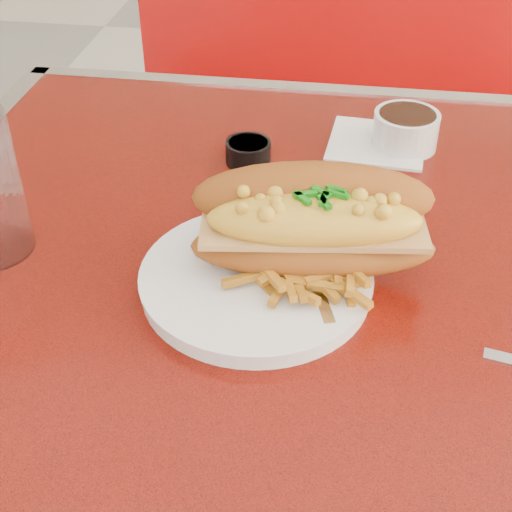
# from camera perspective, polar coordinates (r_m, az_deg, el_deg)

# --- Properties ---
(diner_table) EXTENTS (1.23, 0.83, 0.77)m
(diner_table) POSITION_cam_1_polar(r_m,az_deg,el_deg) (0.92, 11.14, -7.38)
(diner_table) COLOR red
(diner_table) RESTS_ON ground
(booth_bench_far) EXTENTS (1.20, 0.51, 0.90)m
(booth_bench_far) POSITION_cam_1_polar(r_m,az_deg,el_deg) (1.75, 9.76, 3.84)
(booth_bench_far) COLOR #A40C0A
(booth_bench_far) RESTS_ON ground
(dinner_plate) EXTENTS (0.24, 0.24, 0.02)m
(dinner_plate) POSITION_cam_1_polar(r_m,az_deg,el_deg) (0.73, 0.00, -1.88)
(dinner_plate) COLOR white
(dinner_plate) RESTS_ON diner_table
(mac_hoagie) EXTENTS (0.26, 0.15, 0.11)m
(mac_hoagie) POSITION_cam_1_polar(r_m,az_deg,el_deg) (0.72, 4.60, 2.76)
(mac_hoagie) COLOR #9F5319
(mac_hoagie) RESTS_ON dinner_plate
(fries_pile) EXTENTS (0.14, 0.14, 0.03)m
(fries_pile) POSITION_cam_1_polar(r_m,az_deg,el_deg) (0.72, 4.71, -0.81)
(fries_pile) COLOR orange
(fries_pile) RESTS_ON dinner_plate
(fork) EXTENTS (0.07, 0.16, 0.00)m
(fork) POSITION_cam_1_polar(r_m,az_deg,el_deg) (0.74, 4.31, -0.88)
(fork) COLOR #BCBCC1
(fork) RESTS_ON dinner_plate
(gravy_ramekin) EXTENTS (0.11, 0.11, 0.05)m
(gravy_ramekin) POSITION_cam_1_polar(r_m,az_deg,el_deg) (0.99, 11.88, 9.92)
(gravy_ramekin) COLOR white
(gravy_ramekin) RESTS_ON diner_table
(sauce_cup_left) EXTENTS (0.07, 0.07, 0.03)m
(sauce_cup_left) POSITION_cam_1_polar(r_m,az_deg,el_deg) (0.94, -0.62, 8.39)
(sauce_cup_left) COLOR black
(sauce_cup_left) RESTS_ON diner_table
(paper_napkin) EXTENTS (0.14, 0.14, 0.00)m
(paper_napkin) POSITION_cam_1_polar(r_m,az_deg,el_deg) (1.00, 9.64, 8.93)
(paper_napkin) COLOR white
(paper_napkin) RESTS_ON diner_table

